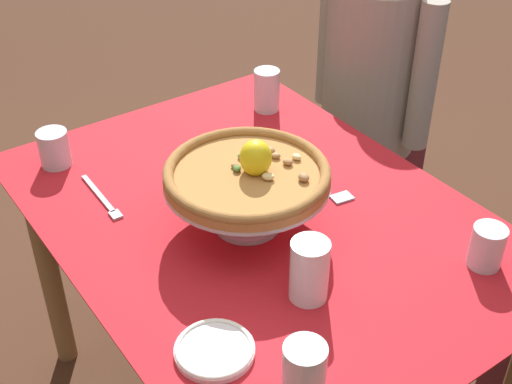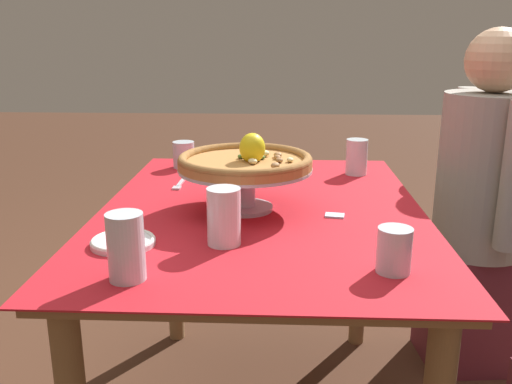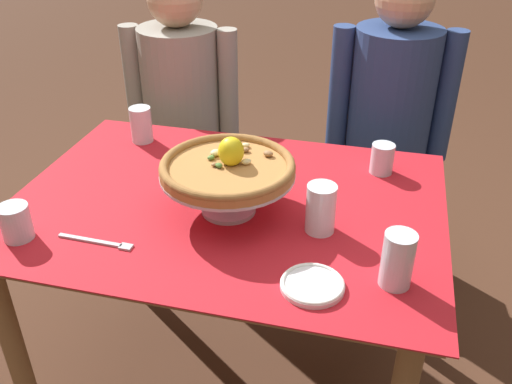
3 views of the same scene
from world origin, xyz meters
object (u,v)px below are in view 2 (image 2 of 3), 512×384
object	(u,v)px
water_glass_back_left	(356,159)
diner_left	(480,214)
water_glass_front_right	(126,250)
pizza	(246,160)
dinner_fork	(182,182)
water_glass_back_right	(394,253)
sugar_packet	(335,215)
water_glass_front_left	(184,156)
water_glass_side_right	(224,220)
side_plate	(123,241)
pizza_stand	(245,179)

from	to	relation	value
water_glass_back_left	diner_left	size ratio (longest dim) A/B	0.10
water_glass_front_right	diner_left	size ratio (longest dim) A/B	0.11
pizza	dinner_fork	world-z (taller)	pizza
water_glass_back_left	water_glass_back_right	bearing A→B (deg)	-1.95
water_glass_back_right	sugar_packet	bearing A→B (deg)	-166.11
water_glass_front_left	sugar_packet	xyz separation A→B (m)	(0.53, 0.49, -0.04)
water_glass_side_right	sugar_packet	xyz separation A→B (m)	(-0.21, 0.27, -0.05)
water_glass_side_right	sugar_packet	world-z (taller)	water_glass_side_right
water_glass_back_left	side_plate	size ratio (longest dim) A/B	0.82
water_glass_back_right	side_plate	xyz separation A→B (m)	(-0.12, -0.59, -0.03)
water_glass_front_left	side_plate	world-z (taller)	water_glass_front_left
pizza	sugar_packet	distance (m)	0.28
water_glass_side_right	sugar_packet	distance (m)	0.35
water_glass_front_right	sugar_packet	size ratio (longest dim) A/B	2.72
water_glass_back_left	water_glass_front_right	bearing A→B (deg)	-32.65
dinner_fork	water_glass_front_right	bearing A→B (deg)	1.81
sugar_packet	water_glass_side_right	bearing A→B (deg)	-52.26
pizza	water_glass_side_right	xyz separation A→B (m)	(0.26, -0.03, -0.08)
pizza	dinner_fork	distance (m)	0.38
water_glass_front_right	diner_left	world-z (taller)	diner_left
water_glass_back_left	pizza_stand	bearing A→B (deg)	-40.53
water_glass_front_right	water_glass_front_left	bearing A→B (deg)	-176.91
pizza_stand	water_glass_front_left	distance (m)	0.55
sugar_packet	diner_left	world-z (taller)	diner_left
water_glass_side_right	water_glass_front_right	size ratio (longest dim) A/B	0.98
pizza_stand	diner_left	world-z (taller)	diner_left
water_glass_side_right	sugar_packet	size ratio (longest dim) A/B	2.66
water_glass_back_left	sugar_packet	world-z (taller)	water_glass_back_left
side_plate	pizza_stand	bearing A→B (deg)	136.38
water_glass_back_right	dinner_fork	size ratio (longest dim) A/B	0.46
water_glass_front_left	water_glass_front_right	bearing A→B (deg)	3.09
water_glass_front_left	side_plate	xyz separation A→B (m)	(0.76, -0.01, -0.03)
water_glass_back_right	pizza	bearing A→B (deg)	-140.57
pizza_stand	water_glass_back_left	xyz separation A→B (m)	(-0.41, 0.35, -0.04)
pizza	side_plate	xyz separation A→B (m)	(0.28, -0.26, -0.13)
water_glass_back_right	water_glass_side_right	bearing A→B (deg)	-111.02
dinner_fork	water_glass_front_left	bearing A→B (deg)	-172.48
pizza_stand	water_glass_front_right	distance (m)	0.50
pizza	water_glass_back_left	size ratio (longest dim) A/B	2.98
water_glass_front_right	water_glass_front_left	world-z (taller)	water_glass_front_right
water_glass_front_left	water_glass_back_right	bearing A→B (deg)	33.38
water_glass_back_right	side_plate	world-z (taller)	water_glass_back_right
dinner_fork	pizza	bearing A→B (deg)	39.63
water_glass_front_right	sugar_packet	xyz separation A→B (m)	(-0.41, 0.44, -0.06)
water_glass_side_right	water_glass_front_left	size ratio (longest dim) A/B	1.42
pizza_stand	water_glass_side_right	distance (m)	0.26
pizza	water_glass_side_right	size ratio (longest dim) A/B	2.71
water_glass_front_left	water_glass_back_right	xyz separation A→B (m)	(0.88, 0.58, 0.00)
water_glass_front_right	side_plate	xyz separation A→B (m)	(-0.18, -0.06, -0.05)
water_glass_front_right	water_glass_back_right	bearing A→B (deg)	96.44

